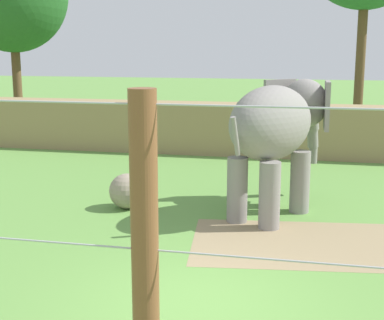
% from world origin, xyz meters
% --- Properties ---
extents(ground_plane, '(120.00, 120.00, 0.00)m').
position_xyz_m(ground_plane, '(0.00, 0.00, 0.00)').
color(ground_plane, '#609342').
extents(dirt_patch, '(6.22, 3.62, 0.01)m').
position_xyz_m(dirt_patch, '(2.24, 3.17, 0.00)').
color(dirt_patch, '#937F5B').
rests_on(dirt_patch, ground).
extents(embankment_wall, '(36.00, 1.80, 1.84)m').
position_xyz_m(embankment_wall, '(0.00, 12.70, 0.92)').
color(embankment_wall, '#997F56').
rests_on(embankment_wall, ground).
extents(elephant, '(2.73, 4.00, 3.18)m').
position_xyz_m(elephant, '(0.86, 5.12, 2.10)').
color(elephant, gray).
rests_on(elephant, ground).
extents(enrichment_ball, '(0.88, 0.88, 0.88)m').
position_xyz_m(enrichment_ball, '(-2.80, 4.77, 0.44)').
color(enrichment_ball, gray).
rests_on(enrichment_ball, ground).
extents(cable_fence, '(8.69, 0.27, 3.63)m').
position_xyz_m(cable_fence, '(0.04, -3.21, 1.82)').
color(cable_fence, brown).
rests_on(cable_fence, ground).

